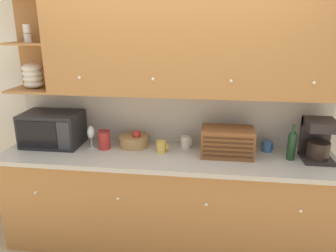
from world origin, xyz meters
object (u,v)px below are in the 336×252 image
(fruit_basket, at_px, (134,141))
(bread_box, at_px, (227,142))
(storage_canister, at_px, (104,140))
(mug, at_px, (267,146))
(wine_glass, at_px, (91,133))
(mug_blue_second, at_px, (162,147))
(wine_bottle, at_px, (292,144))
(coffee_maker, at_px, (318,139))
(microwave, at_px, (52,129))
(mug_patterned_third, at_px, (186,142))

(fruit_basket, distance_m, bread_box, 0.87)
(storage_canister, xyz_separation_m, mug, (1.48, 0.13, -0.04))
(fruit_basket, bearing_deg, mug, 1.22)
(wine_glass, height_order, mug_blue_second, wine_glass)
(wine_bottle, distance_m, coffee_maker, 0.22)
(storage_canister, bearing_deg, wine_glass, 177.94)
(mug, bearing_deg, microwave, -177.49)
(wine_glass, relative_size, fruit_basket, 0.77)
(microwave, distance_m, mug_patterned_third, 1.27)
(mug_patterned_third, height_order, bread_box, bread_box)
(microwave, bearing_deg, bread_box, -1.86)
(bread_box, relative_size, mug, 4.43)
(bread_box, bearing_deg, storage_canister, 179.24)
(storage_canister, relative_size, mug_patterned_third, 1.62)
(wine_glass, height_order, wine_bottle, wine_bottle)
(bread_box, xyz_separation_m, coffee_maker, (0.75, 0.02, 0.05))
(microwave, bearing_deg, mug_blue_second, -3.09)
(storage_canister, xyz_separation_m, coffee_maker, (1.87, 0.01, 0.09))
(microwave, relative_size, mug, 5.29)
(mug_blue_second, bearing_deg, microwave, 176.91)
(mug_patterned_third, bearing_deg, bread_box, -21.28)
(storage_canister, height_order, coffee_maker, coffee_maker)
(mug, relative_size, coffee_maker, 0.29)
(bread_box, bearing_deg, wine_glass, 179.11)
(storage_canister, height_order, bread_box, bread_box)
(fruit_basket, bearing_deg, bread_box, -7.59)
(microwave, height_order, mug, microwave)
(microwave, distance_m, wine_glass, 0.39)
(fruit_basket, xyz_separation_m, mug_blue_second, (0.28, -0.12, -0.00))
(mug_blue_second, bearing_deg, wine_bottle, -0.77)
(wine_glass, relative_size, bread_box, 0.47)
(microwave, xyz_separation_m, wine_bottle, (2.17, -0.07, -0.02))
(microwave, relative_size, storage_canister, 3.08)
(microwave, xyz_separation_m, mug, (1.99, 0.09, -0.11))
(bread_box, relative_size, coffee_maker, 1.27)
(mug_patterned_third, relative_size, bread_box, 0.24)
(mug_blue_second, distance_m, wine_bottle, 1.12)
(microwave, bearing_deg, fruit_basket, 4.56)
(wine_glass, bearing_deg, microwave, 175.07)
(wine_glass, height_order, fruit_basket, wine_glass)
(microwave, xyz_separation_m, bread_box, (1.63, -0.05, -0.03))
(mug_blue_second, xyz_separation_m, wine_bottle, (1.11, -0.02, 0.09))
(bread_box, bearing_deg, mug_patterned_third, 158.72)
(fruit_basket, relative_size, bread_box, 0.61)
(mug, distance_m, coffee_maker, 0.42)
(wine_bottle, bearing_deg, microwave, 178.10)
(microwave, relative_size, mug_patterned_third, 4.98)
(wine_bottle, bearing_deg, mug_patterned_third, 169.81)
(fruit_basket, bearing_deg, storage_canister, -158.84)
(microwave, bearing_deg, wine_bottle, -1.90)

